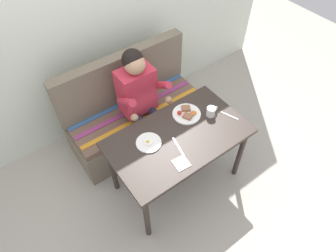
{
  "coord_description": "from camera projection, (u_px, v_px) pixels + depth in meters",
  "views": [
    {
      "loc": [
        -0.98,
        -1.19,
        2.69
      ],
      "look_at": [
        0.0,
        0.15,
        0.72
      ],
      "focal_mm": 31.45,
      "sensor_mm": 36.0,
      "label": 1
    }
  ],
  "objects": [
    {
      "name": "ground_plane",
      "position": [
        177.0,
        180.0,
        3.05
      ],
      "size": [
        8.0,
        8.0,
        0.0
      ],
      "primitive_type": "plane",
      "color": "#AAA496"
    },
    {
      "name": "back_wall",
      "position": [
        96.0,
        11.0,
        2.72
      ],
      "size": [
        4.4,
        0.1,
        2.6
      ],
      "primitive_type": "cube",
      "color": "silver",
      "rests_on": "ground"
    },
    {
      "name": "table",
      "position": [
        178.0,
        142.0,
        2.55
      ],
      "size": [
        1.2,
        0.7,
        0.73
      ],
      "color": "#312822",
      "rests_on": "ground"
    },
    {
      "name": "couch",
      "position": [
        135.0,
        114.0,
        3.19
      ],
      "size": [
        1.44,
        0.56,
        1.0
      ],
      "color": "#6B604F",
      "rests_on": "ground"
    },
    {
      "name": "person",
      "position": [
        141.0,
        96.0,
        2.79
      ],
      "size": [
        0.45,
        0.61,
        1.21
      ],
      "color": "#C22D41",
      "rests_on": "ground"
    },
    {
      "name": "plate_breakfast",
      "position": [
        187.0,
        114.0,
        2.64
      ],
      "size": [
        0.26,
        0.26,
        0.05
      ],
      "color": "white",
      "rests_on": "table"
    },
    {
      "name": "plate_eggs",
      "position": [
        149.0,
        143.0,
        2.44
      ],
      "size": [
        0.21,
        0.21,
        0.04
      ],
      "color": "white",
      "rests_on": "table"
    },
    {
      "name": "coffee_mug",
      "position": [
        211.0,
        111.0,
        2.61
      ],
      "size": [
        0.12,
        0.08,
        0.09
      ],
      "color": "white",
      "rests_on": "table"
    },
    {
      "name": "napkin",
      "position": [
        181.0,
        163.0,
        2.31
      ],
      "size": [
        0.13,
        0.13,
        0.01
      ],
      "primitive_type": "cube",
      "rotation": [
        0.0,
        0.0,
        -0.1
      ],
      "color": "white",
      "rests_on": "table"
    },
    {
      "name": "fork",
      "position": [
        229.0,
        116.0,
        2.64
      ],
      "size": [
        0.07,
        0.16,
        0.0
      ],
      "primitive_type": "cube",
      "rotation": [
        0.0,
        0.0,
        0.37
      ],
      "color": "silver",
      "rests_on": "table"
    },
    {
      "name": "knife",
      "position": [
        178.0,
        146.0,
        2.42
      ],
      "size": [
        0.05,
        0.2,
        0.0
      ],
      "primitive_type": "cube",
      "rotation": [
        0.0,
        0.0,
        -0.2
      ],
      "color": "silver",
      "rests_on": "table"
    }
  ]
}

